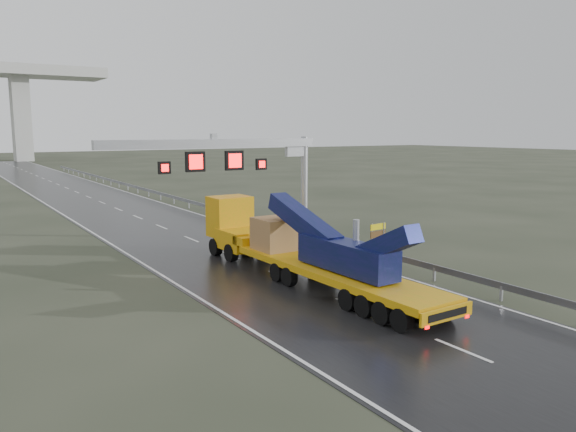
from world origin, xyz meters
TOP-DOWN VIEW (x-y plane):
  - ground at (0.00, 0.00)m, footprint 400.00×400.00m
  - road at (0.00, 40.00)m, footprint 11.00×200.00m
  - guardrail at (6.10, 30.00)m, footprint 0.20×140.00m
  - sign_gantry at (2.10, 17.99)m, footprint 14.90×1.20m
  - heavy_haul_truck at (0.51, 10.12)m, footprint 3.03×18.42m
  - exit_sign_pair at (7.10, 10.45)m, footprint 1.26×0.17m
  - striped_barrier at (6.45, 17.92)m, footprint 0.72×0.56m

SIDE VIEW (x-z plane):
  - ground at x=0.00m, z-range 0.00..0.00m
  - road at x=0.00m, z-range 0.00..0.02m
  - striped_barrier at x=6.45m, z-range 0.00..1.07m
  - guardrail at x=6.10m, z-range 0.00..1.40m
  - exit_sign_pair at x=7.10m, z-range 0.43..2.59m
  - heavy_haul_truck at x=0.51m, z-range -0.49..3.83m
  - sign_gantry at x=2.10m, z-range 1.90..9.33m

